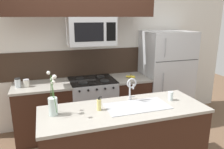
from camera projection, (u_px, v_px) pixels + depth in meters
rear_partition at (103, 53)px, 4.04m from camera, size 5.20×0.10×2.60m
splash_band at (88, 63)px, 3.94m from camera, size 3.13×0.01×0.48m
back_counter_left at (44, 111)px, 3.58m from camera, size 0.91×0.65×0.91m
back_counter_right at (129, 101)px, 4.02m from camera, size 0.64×0.65×0.91m
stove_range at (93, 105)px, 3.82m from camera, size 0.76×0.64×0.93m
microwave at (91, 31)px, 3.47m from camera, size 0.74×0.40×0.44m
refrigerator at (165, 76)px, 4.16m from camera, size 0.87×0.74×1.70m
storage_jar_tall at (18, 83)px, 3.31m from camera, size 0.09×0.09×0.15m
storage_jar_medium at (26, 83)px, 3.35m from camera, size 0.09×0.09×0.12m
banana_bunch at (131, 77)px, 3.84m from camera, size 0.19×0.13×0.08m
island_counter at (124, 142)px, 2.70m from camera, size 1.98×0.74×0.91m
kitchen_sink at (137, 112)px, 2.65m from camera, size 0.76×0.39×0.16m
sink_faucet at (131, 86)px, 2.76m from camera, size 0.14×0.14×0.31m
dish_soap_bottle at (99, 105)px, 2.51m from camera, size 0.06×0.05×0.16m
drinking_glass at (171, 96)px, 2.81m from camera, size 0.06×0.06×0.12m
flower_vase at (53, 104)px, 2.37m from camera, size 0.10×0.25×0.48m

